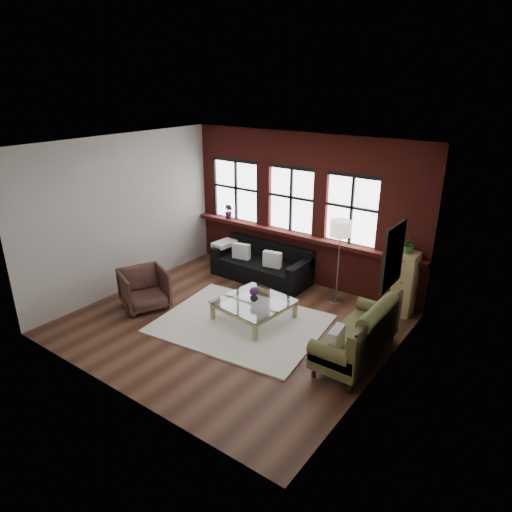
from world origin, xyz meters
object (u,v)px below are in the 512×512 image
Objects in this scene: floor_lamp at (339,258)px; vintage_settee at (357,330)px; vase at (254,297)px; drawer_chest at (404,284)px; dark_sofa at (261,262)px; coffee_table at (254,311)px; armchair at (144,289)px.

vintage_settee is at bearing -54.53° from floor_lamp.
vase is 2.82m from drawer_chest.
dark_sofa is 1.21× the size of floor_lamp.
dark_sofa is 3.42m from vintage_settee.
coffee_table is at bearing -139.03° from drawer_chest.
vintage_settee reaches higher than dark_sofa.
vintage_settee is 2.24× the size of armchair.
vase is (0.96, -1.58, 0.07)m from dark_sofa.
coffee_table is 0.28m from vase.
coffee_table is 7.42× the size of vase.
vase is (0.00, 0.00, 0.28)m from coffee_table.
drawer_chest is (4.15, 2.68, 0.23)m from armchair.
armchair is 0.46× the size of floor_lamp.
vintage_settee is 1.59× the size of coffee_table.
coffee_table is 0.96× the size of drawer_chest.
floor_lamp is at bearing 0.78° from dark_sofa.
armchair is (-4.07, -0.79, -0.12)m from vintage_settee.
floor_lamp is at bearing -168.94° from drawer_chest.
dark_sofa reaches higher than armchair.
coffee_table is 0.65× the size of floor_lamp.
dark_sofa is at bearing 0.09° from armchair.
floor_lamp is (-1.25, -0.24, 0.29)m from drawer_chest.
drawer_chest is (2.13, 1.85, 0.15)m from vase.
coffee_table is (0.96, -1.58, -0.21)m from dark_sofa.
dark_sofa is 2.59× the size of armchair.
dark_sofa is 1.84× the size of coffee_table.
dark_sofa is at bearing 121.40° from vase.
vintage_settee is 11.81× the size of vase.
vase is 0.09× the size of floor_lamp.
floor_lamp reaches higher than armchair.
vase is at bearing -43.75° from armchair.
drawer_chest is 1.31m from floor_lamp.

